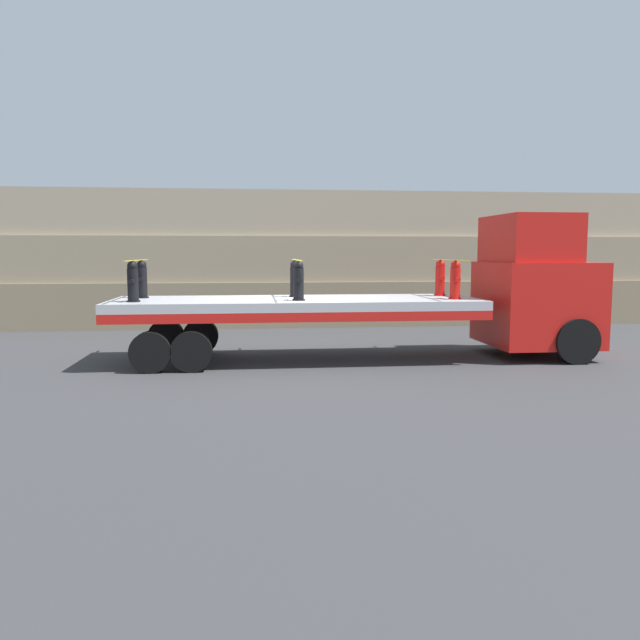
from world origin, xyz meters
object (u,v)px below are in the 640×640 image
fire_hydrant_black_far_1 (295,279)px  fire_hydrant_red_near_2 (455,280)px  fire_hydrant_red_far_2 (440,278)px  fire_hydrant_black_near_0 (133,282)px  fire_hydrant_black_far_0 (142,280)px  fire_hydrant_black_near_1 (299,281)px  truck_cab (538,288)px  flatbed_trailer (278,310)px

fire_hydrant_black_far_1 → fire_hydrant_red_near_2: (3.46, -1.11, 0.00)m
fire_hydrant_black_far_1 → fire_hydrant_red_far_2: same height
fire_hydrant_black_near_0 → fire_hydrant_black_far_0: same height
fire_hydrant_black_near_1 → fire_hydrant_black_far_1: bearing=90.0°
fire_hydrant_black_near_0 → fire_hydrant_black_far_1: (3.46, 1.11, 0.00)m
truck_cab → fire_hydrant_black_near_1: truck_cab is taller
fire_hydrant_black_far_0 → fire_hydrant_red_near_2: (6.93, -1.11, 0.00)m
fire_hydrant_black_near_1 → fire_hydrant_red_far_2: bearing=17.8°
fire_hydrant_black_far_1 → fire_hydrant_black_near_0: bearing=-162.2°
flatbed_trailer → fire_hydrant_black_near_0: size_ratio=9.52×
fire_hydrant_red_near_2 → fire_hydrant_red_far_2: (0.00, 1.11, 0.00)m
fire_hydrant_black_near_0 → fire_hydrant_black_far_1: same height
flatbed_trailer → fire_hydrant_red_near_2: size_ratio=9.52×
truck_cab → fire_hydrant_black_near_0: size_ratio=3.83×
fire_hydrant_black_far_0 → fire_hydrant_black_near_1: size_ratio=1.00×
truck_cab → fire_hydrant_red_far_2: bearing=165.7°
flatbed_trailer → fire_hydrant_black_near_1: bearing=-52.1°
truck_cab → fire_hydrant_black_near_1: bearing=-174.4°
fire_hydrant_black_near_1 → fire_hydrant_black_far_1: (0.00, 1.11, 0.00)m
fire_hydrant_black_far_1 → fire_hydrant_red_far_2: 3.46m
truck_cab → fire_hydrant_black_near_0: 9.13m
flatbed_trailer → fire_hydrant_black_near_0: (-3.03, -0.56, 0.67)m
fire_hydrant_black_near_0 → truck_cab: bearing=3.5°
flatbed_trailer → fire_hydrant_red_far_2: fire_hydrant_red_far_2 is taller
fire_hydrant_red_far_2 → fire_hydrant_black_far_0: bearing=180.0°
fire_hydrant_black_far_0 → flatbed_trailer: bearing=-10.4°
fire_hydrant_black_far_0 → fire_hydrant_red_near_2: size_ratio=1.00×
flatbed_trailer → fire_hydrant_red_far_2: size_ratio=9.52×
fire_hydrant_black_near_0 → fire_hydrant_red_near_2: 6.93m
fire_hydrant_black_near_1 → fire_hydrant_red_near_2: bearing=0.0°
fire_hydrant_red_far_2 → fire_hydrant_red_near_2: bearing=-90.0°
flatbed_trailer → fire_hydrant_red_near_2: fire_hydrant_red_near_2 is taller
fire_hydrant_black_far_0 → fire_hydrant_red_near_2: 7.02m
truck_cab → fire_hydrant_red_far_2: size_ratio=3.83×
fire_hydrant_red_near_2 → fire_hydrant_red_far_2: size_ratio=1.00×
fire_hydrant_black_far_0 → fire_hydrant_black_far_1: size_ratio=1.00×
fire_hydrant_black_far_0 → fire_hydrant_black_far_1: 3.46m
truck_cab → flatbed_trailer: truck_cab is taller
fire_hydrant_red_near_2 → fire_hydrant_black_near_1: bearing=180.0°
fire_hydrant_black_far_0 → fire_hydrant_black_near_1: (3.46, -1.11, 0.00)m
fire_hydrant_black_near_1 → fire_hydrant_black_far_1: 1.11m
fire_hydrant_black_far_0 → fire_hydrant_red_far_2: size_ratio=1.00×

